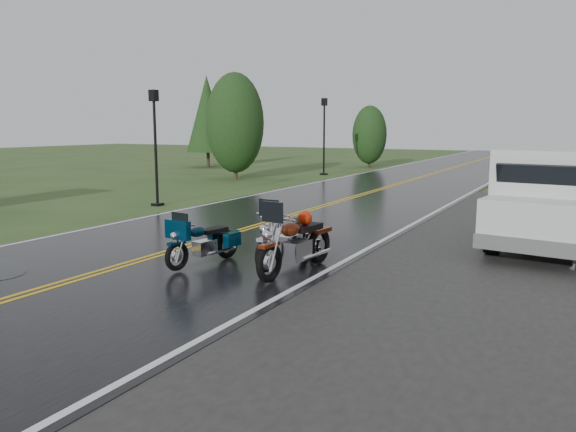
{
  "coord_description": "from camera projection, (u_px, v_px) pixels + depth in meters",
  "views": [
    {
      "loc": [
        8.14,
        -7.91,
        2.81
      ],
      "look_at": [
        2.8,
        2.0,
        1.0
      ],
      "focal_mm": 35.0,
      "sensor_mm": 36.0,
      "label": 1
    }
  ],
  "objects": [
    {
      "name": "van_white",
      "position": [
        495.0,
        202.0,
        12.17
      ],
      "size": [
        2.93,
        6.22,
        2.36
      ],
      "primitive_type": null,
      "rotation": [
        0.0,
        0.0,
        -0.12
      ],
      "color": "silver",
      "rests_on": "ground"
    },
    {
      "name": "tree_left_far",
      "position": [
        369.0,
        141.0,
        38.29
      ],
      "size": [
        2.33,
        2.33,
        3.59
      ],
      "primitive_type": null,
      "color": "#1E3D19",
      "rests_on": "ground"
    },
    {
      "name": "lamp_post_near_left",
      "position": [
        156.0,
        148.0,
        19.71
      ],
      "size": [
        0.35,
        0.35,
        4.1
      ],
      "primitive_type": null,
      "color": "black",
      "rests_on": "ground"
    },
    {
      "name": "road",
      "position": [
        326.0,
        206.0,
        19.82
      ],
      "size": [
        8.0,
        100.0,
        0.04
      ],
      "primitive_type": "cube",
      "color": "black",
      "rests_on": "ground"
    },
    {
      "name": "ground",
      "position": [
        116.0,
        269.0,
        11.13
      ],
      "size": [
        120.0,
        120.0,
        0.0
      ],
      "primitive_type": "plane",
      "color": "#2D471E",
      "rests_on": "ground"
    },
    {
      "name": "tree_left_mid",
      "position": [
        235.0,
        134.0,
        29.78
      ],
      "size": [
        3.07,
        3.07,
        4.8
      ],
      "primitive_type": null,
      "color": "#1E3D19",
      "rests_on": "ground"
    },
    {
      "name": "motorcycle_red",
      "position": [
        269.0,
        247.0,
        9.86
      ],
      "size": [
        1.07,
        2.46,
        1.41
      ],
      "primitive_type": null,
      "rotation": [
        0.0,
        0.0,
        -0.09
      ],
      "color": "#571B09",
      "rests_on": "ground"
    },
    {
      "name": "lamp_post_far_left",
      "position": [
        324.0,
        136.0,
        32.37
      ],
      "size": [
        0.38,
        0.38,
        4.44
      ],
      "primitive_type": null,
      "color": "black",
      "rests_on": "ground"
    },
    {
      "name": "pine_left_far",
      "position": [
        207.0,
        123.0,
        38.43
      ],
      "size": [
        2.91,
        2.91,
        6.07
      ],
      "primitive_type": null,
      "color": "#1E3D19",
      "rests_on": "ground"
    },
    {
      "name": "motorcycle_teal",
      "position": [
        176.0,
        245.0,
        10.7
      ],
      "size": [
        0.99,
        2.0,
        1.13
      ],
      "primitive_type": null,
      "rotation": [
        0.0,
        0.0,
        -0.16
      ],
      "color": "#042134",
      "rests_on": "ground"
    },
    {
      "name": "motorcycle_silver",
      "position": [
        266.0,
        240.0,
        10.55
      ],
      "size": [
        0.89,
        2.33,
        1.37
      ],
      "primitive_type": null,
      "rotation": [
        0.0,
        0.0,
        -0.02
      ],
      "color": "#919298",
      "rests_on": "ground"
    }
  ]
}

